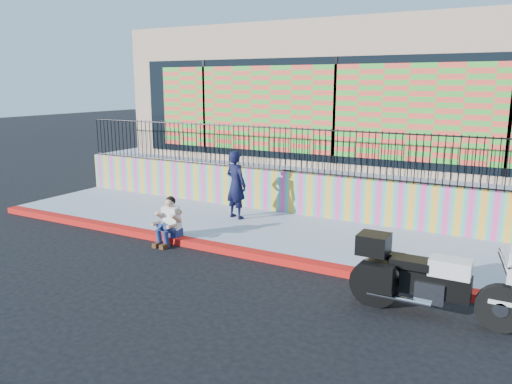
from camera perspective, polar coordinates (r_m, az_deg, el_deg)
The scene contains 10 objects.
ground at distance 10.43m, azimuth 0.50°, elevation -7.67°, with size 90.00×90.00×0.00m, color black.
red_curb at distance 10.40m, azimuth 0.51°, elevation -7.28°, with size 16.00×0.30×0.15m, color #BC0D0D.
sidewalk at distance 11.81m, azimuth 4.35°, elevation -4.91°, with size 16.00×3.00×0.15m, color #969DB4.
mural_wall at distance 13.07m, azimuth 7.34°, elevation -0.45°, with size 16.00×0.20×1.10m, color #F13F97.
metal_fence at distance 12.87m, azimuth 7.48°, elevation 4.55°, with size 15.80×0.04×1.20m, color black, non-canonical shape.
elevated_platform at distance 17.84m, azimuth 13.45°, elevation 2.49°, with size 16.00×10.00×1.25m, color #969DB4.
storefront_building at distance 17.39m, azimuth 13.69°, elevation 10.94°, with size 14.00×8.06×4.00m.
police_motorcycle at distance 8.22m, azimuth 19.51°, elevation -9.01°, with size 2.58×0.85×1.61m.
police_officer at distance 12.77m, azimuth -2.31°, elevation 0.85°, with size 0.64×0.42×1.75m, color black.
seated_man at distance 11.39m, azimuth -10.07°, elevation -3.75°, with size 0.54×0.71×1.06m.
Camera 1 is at (4.68, -8.61, 3.57)m, focal length 35.00 mm.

